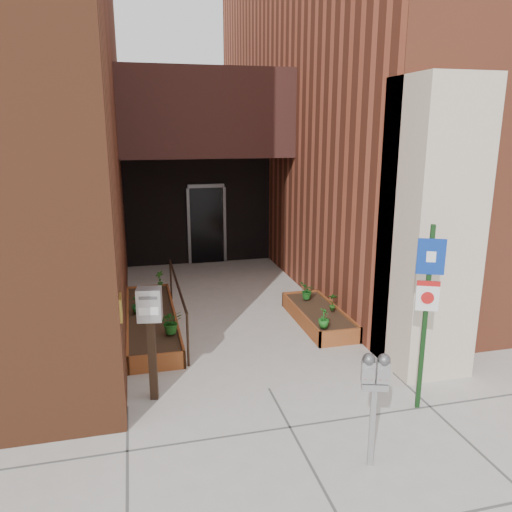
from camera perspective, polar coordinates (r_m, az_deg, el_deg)
ground at (r=7.50m, az=1.48°, el=-14.91°), size 80.00×80.00×0.00m
architecture at (r=13.35m, az=-7.58°, el=19.91°), size 20.00×14.60×10.00m
planter_left at (r=9.68m, az=-11.84°, el=-7.38°), size 0.90×3.60×0.30m
planter_right at (r=9.80m, az=7.13°, el=-6.88°), size 0.80×2.20×0.30m
handrail at (r=9.44m, az=-8.99°, el=-3.83°), size 0.04×3.34×0.90m
parking_meter at (r=5.67m, az=13.45°, el=-13.61°), size 0.31×0.19×1.36m
sign_post at (r=6.76m, az=18.95°, el=-4.71°), size 0.32×0.16×2.52m
payment_dropbox at (r=6.91m, az=-11.99°, el=-7.19°), size 0.35×0.29×1.62m
shrub_left_a at (r=8.60m, az=-9.66°, el=-7.42°), size 0.41×0.41×0.41m
shrub_left_b at (r=9.78m, az=-11.76°, el=-4.81°), size 0.32×0.32×0.41m
shrub_left_c at (r=9.70m, az=-13.52°, el=-5.31°), size 0.25×0.25×0.33m
shrub_left_d at (r=11.08m, az=-10.93°, el=-2.60°), size 0.27×0.27×0.36m
shrub_right_a at (r=8.82m, az=7.77°, el=-7.01°), size 0.20×0.20×0.35m
shrub_right_b at (r=9.61m, az=8.78°, el=-5.20°), size 0.24×0.24×0.35m
shrub_right_c at (r=10.18m, az=5.85°, el=-3.98°), size 0.42×0.42×0.35m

